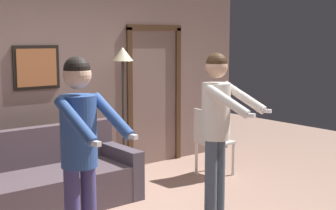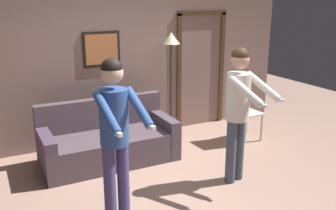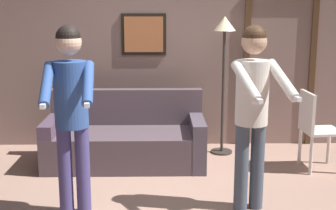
# 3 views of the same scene
# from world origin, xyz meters

# --- Properties ---
(ground_plane) EXTENTS (12.00, 12.00, 0.00)m
(ground_plane) POSITION_xyz_m (0.00, 0.00, 0.00)
(ground_plane) COLOR #A47F6D
(back_wall_assembly) EXTENTS (6.40, 0.10, 2.60)m
(back_wall_assembly) POSITION_xyz_m (0.02, 2.09, 1.30)
(back_wall_assembly) COLOR #866A62
(back_wall_assembly) RESTS_ON ground_plane
(couch) EXTENTS (1.90, 0.86, 0.87)m
(couch) POSITION_xyz_m (-0.43, 1.26, 0.28)
(couch) COLOR #524249
(couch) RESTS_ON ground_plane
(torchiere_lamp) EXTENTS (0.28, 0.28, 1.77)m
(torchiere_lamp) POSITION_xyz_m (0.80, 1.67, 1.41)
(torchiere_lamp) COLOR #332D28
(torchiere_lamp) RESTS_ON ground_plane
(person_standing_left) EXTENTS (0.47, 0.69, 1.74)m
(person_standing_left) POSITION_xyz_m (-0.80, -0.16, 1.06)
(person_standing_left) COLOR #433D75
(person_standing_left) RESTS_ON ground_plane
(person_standing_right) EXTENTS (0.54, 0.72, 1.74)m
(person_standing_right) POSITION_xyz_m (0.84, -0.08, 1.06)
(person_standing_right) COLOR #434E5F
(person_standing_right) RESTS_ON ground_plane
(dining_chair_distant) EXTENTS (0.45, 0.45, 0.93)m
(dining_chair_distant) POSITION_xyz_m (1.80, 1.02, 0.53)
(dining_chair_distant) COLOR silver
(dining_chair_distant) RESTS_ON ground_plane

